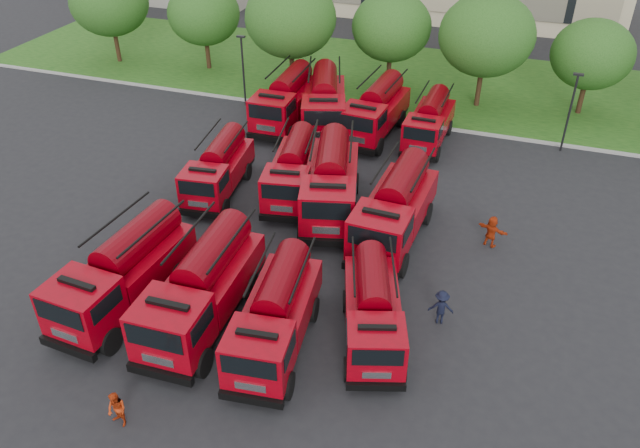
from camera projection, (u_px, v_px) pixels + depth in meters
The scene contains 29 objects.
ground at pixel (285, 271), 29.51m from camera, with size 140.00×140.00×0.00m, color black.
lawn at pixel (406, 79), 49.82m from camera, with size 70.00×16.00×0.12m, color #154412.
curb at pixel (380, 119), 43.48m from camera, with size 70.00×0.30×0.14m, color gray.
tree_0 at pixel (109, 2), 50.44m from camera, with size 6.30×6.30×7.70m.
tree_1 at pixel (204, 14), 49.31m from camera, with size 5.71×5.71×6.98m.
tree_2 at pixel (291, 18), 45.51m from camera, with size 6.72×6.72×8.22m.
tree_3 at pixel (392, 27), 45.94m from camera, with size 5.88×5.88×7.19m.
tree_4 at pixel (487, 35), 42.56m from camera, with size 6.55×6.55×8.01m.
tree_5 at pixel (592, 54), 41.93m from camera, with size 5.46×5.46×6.68m.
lamp_post_0 at pixel (243, 67), 44.06m from camera, with size 0.60×0.25×5.11m.
lamp_post_1 at pixel (570, 108), 38.08m from camera, with size 0.60×0.25×5.11m.
fire_truck_0 at pixel (124, 272), 26.67m from camera, with size 3.22×7.75×3.45m.
fire_truck_1 at pixel (202, 288), 25.72m from camera, with size 3.06×7.83×3.52m.
fire_truck_2 at pixel (276, 315), 24.63m from camera, with size 3.22×7.17×3.16m.
fire_truck_3 at pixel (373, 310), 25.06m from camera, with size 4.02×6.72×2.90m.
fire_truck_4 at pixel (219, 168), 34.69m from camera, with size 3.07×6.79×2.99m.
fire_truck_5 at pixel (294, 170), 34.37m from camera, with size 3.57×7.18×3.12m.
fire_truck_6 at pixel (331, 182), 32.85m from camera, with size 4.61×8.27×3.58m.
fire_truck_7 at pixel (395, 209), 30.77m from camera, with size 3.13×7.82×3.50m.
fire_truck_8 at pixel (286, 100), 42.14m from camera, with size 2.94×7.61×3.43m.
fire_truck_9 at pixel (324, 103), 41.48m from camera, with size 5.00×8.37×3.61m.
fire_truck_10 at pixel (376, 111), 40.71m from camera, with size 3.21×7.64×3.39m.
fire_truck_11 at pixel (429, 122), 39.81m from camera, with size 2.49×6.54×2.95m.
firefighter_0 at pixel (281, 369), 24.37m from camera, with size 0.62×0.45×1.70m, color #A92C0D.
firefighter_1 at pixel (121, 424), 22.23m from camera, with size 0.74×0.40×1.52m, color #A92C0D.
firefighter_2 at pixel (375, 376), 24.11m from camera, with size 0.87×0.49×1.47m, color #A92C0D.
firefighter_3 at pixel (439, 322), 26.61m from camera, with size 1.06×0.55×1.64m, color black.
firefighter_4 at pixel (176, 281), 28.90m from camera, with size 0.79×0.52×1.62m, color black.
firefighter_5 at pixel (489, 245), 31.22m from camera, with size 1.55×0.67×1.67m, color #A92C0D.
Camera 1 is at (9.18, -21.38, 18.37)m, focal length 35.00 mm.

